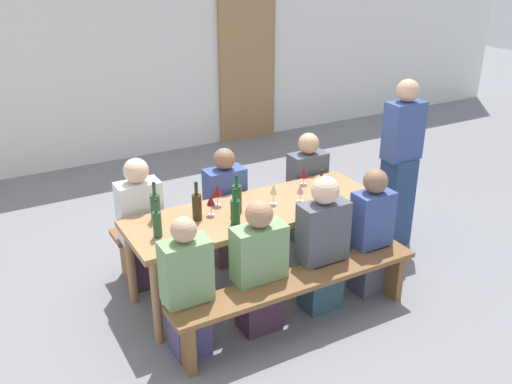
# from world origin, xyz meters

# --- Properties ---
(ground_plane) EXTENTS (24.00, 24.00, 0.00)m
(ground_plane) POSITION_xyz_m (0.00, 0.00, 0.00)
(ground_plane) COLOR slate
(back_wall) EXTENTS (14.00, 0.20, 3.20)m
(back_wall) POSITION_xyz_m (0.00, 3.79, 1.60)
(back_wall) COLOR silver
(back_wall) RESTS_ON ground
(wooden_door) EXTENTS (0.90, 0.06, 2.10)m
(wooden_door) POSITION_xyz_m (1.90, 3.65, 1.05)
(wooden_door) COLOR #9E7247
(wooden_door) RESTS_ON ground
(tasting_table) EXTENTS (2.16, 0.72, 0.75)m
(tasting_table) POSITION_xyz_m (0.00, 0.00, 0.67)
(tasting_table) COLOR #9E7247
(tasting_table) RESTS_ON ground
(bench_near) EXTENTS (2.06, 0.30, 0.45)m
(bench_near) POSITION_xyz_m (0.00, -0.66, 0.36)
(bench_near) COLOR brown
(bench_near) RESTS_ON ground
(bench_far) EXTENTS (2.06, 0.30, 0.45)m
(bench_far) POSITION_xyz_m (0.00, 0.66, 0.36)
(bench_far) COLOR brown
(bench_far) RESTS_ON ground
(wine_bottle_0) EXTENTS (0.08, 0.08, 0.30)m
(wine_bottle_0) POSITION_xyz_m (-0.28, -0.17, 0.86)
(wine_bottle_0) COLOR #194723
(wine_bottle_0) RESTS_ON tasting_table
(wine_bottle_1) EXTENTS (0.06, 0.06, 0.34)m
(wine_bottle_1) POSITION_xyz_m (0.46, -0.26, 0.88)
(wine_bottle_1) COLOR #332814
(wine_bottle_1) RESTS_ON tasting_table
(wine_bottle_2) EXTENTS (0.08, 0.08, 0.33)m
(wine_bottle_2) POSITION_xyz_m (-0.17, 0.02, 0.88)
(wine_bottle_2) COLOR #194723
(wine_bottle_2) RESTS_ON tasting_table
(wine_bottle_3) EXTENTS (0.08, 0.08, 0.32)m
(wine_bottle_3) POSITION_xyz_m (-0.79, 0.21, 0.87)
(wine_bottle_3) COLOR #234C2D
(wine_bottle_3) RESTS_ON tasting_table
(wine_bottle_4) EXTENTS (0.07, 0.07, 0.30)m
(wine_bottle_4) POSITION_xyz_m (-0.87, -0.06, 0.86)
(wine_bottle_4) COLOR #234C2D
(wine_bottle_4) RESTS_ON tasting_table
(wine_bottle_5) EXTENTS (0.08, 0.08, 0.32)m
(wine_bottle_5) POSITION_xyz_m (-0.50, 0.05, 0.87)
(wine_bottle_5) COLOR #332814
(wine_bottle_5) RESTS_ON tasting_table
(wine_glass_0) EXTENTS (0.06, 0.06, 0.18)m
(wine_glass_0) POSITION_xyz_m (0.17, 0.01, 0.88)
(wine_glass_0) COLOR silver
(wine_glass_0) RESTS_ON tasting_table
(wine_glass_1) EXTENTS (0.07, 0.07, 0.18)m
(wine_glass_1) POSITION_xyz_m (-0.37, 0.07, 0.88)
(wine_glass_1) COLOR silver
(wine_glass_1) RESTS_ON tasting_table
(wine_glass_2) EXTENTS (0.07, 0.07, 0.17)m
(wine_glass_2) POSITION_xyz_m (0.62, 0.23, 0.86)
(wine_glass_2) COLOR silver
(wine_glass_2) RESTS_ON tasting_table
(wine_glass_3) EXTENTS (0.08, 0.08, 0.19)m
(wine_glass_3) POSITION_xyz_m (-0.25, 0.21, 0.89)
(wine_glass_3) COLOR silver
(wine_glass_3) RESTS_ON tasting_table
(wine_glass_4) EXTENTS (0.06, 0.06, 0.15)m
(wine_glass_4) POSITION_xyz_m (0.39, -0.06, 0.86)
(wine_glass_4) COLOR silver
(wine_glass_4) RESTS_ON tasting_table
(seated_guest_near_0) EXTENTS (0.34, 0.24, 1.09)m
(seated_guest_near_0) POSITION_xyz_m (-0.84, -0.51, 0.52)
(seated_guest_near_0) COLOR #454372
(seated_guest_near_0) RESTS_ON ground
(seated_guest_near_1) EXTENTS (0.40, 0.24, 1.08)m
(seated_guest_near_1) POSITION_xyz_m (-0.26, -0.51, 0.51)
(seated_guest_near_1) COLOR #3F2637
(seated_guest_near_1) RESTS_ON ground
(seated_guest_near_2) EXTENTS (0.40, 0.24, 1.15)m
(seated_guest_near_2) POSITION_xyz_m (0.31, -0.51, 0.55)
(seated_guest_near_2) COLOR #2D4E5B
(seated_guest_near_2) RESTS_ON ground
(seated_guest_near_3) EXTENTS (0.32, 0.24, 1.12)m
(seated_guest_near_3) POSITION_xyz_m (0.80, -0.51, 0.54)
(seated_guest_near_3) COLOR #4A4758
(seated_guest_near_3) RESTS_ON ground
(seated_guest_far_0) EXTENTS (0.36, 0.24, 1.17)m
(seated_guest_far_0) POSITION_xyz_m (-0.83, 0.51, 0.56)
(seated_guest_far_0) COLOR #442A42
(seated_guest_far_0) RESTS_ON ground
(seated_guest_far_1) EXTENTS (0.36, 0.24, 1.12)m
(seated_guest_far_1) POSITION_xyz_m (-0.03, 0.51, 0.53)
(seated_guest_far_1) COLOR brown
(seated_guest_far_1) RESTS_ON ground
(seated_guest_far_2) EXTENTS (0.36, 0.24, 1.12)m
(seated_guest_far_2) POSITION_xyz_m (0.85, 0.51, 0.53)
(seated_guest_far_2) COLOR #374740
(seated_guest_far_2) RESTS_ON ground
(standing_host) EXTENTS (0.35, 0.24, 1.65)m
(standing_host) POSITION_xyz_m (1.58, 0.03, 0.81)
(standing_host) COLOR navy
(standing_host) RESTS_ON ground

